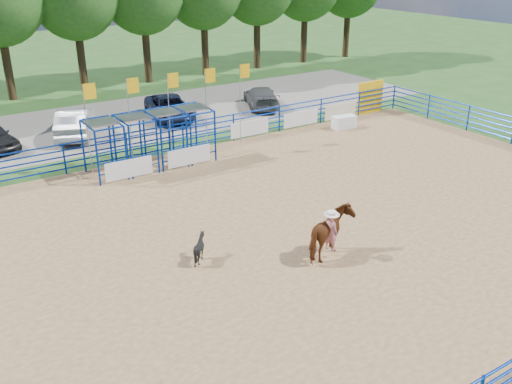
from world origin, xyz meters
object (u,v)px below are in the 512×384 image
announcer_table (344,122)px  horse_and_rider (331,232)px  calf (200,248)px  car_d (261,97)px  car_c (169,107)px  car_b (74,122)px

announcer_table → horse_and_rider: horse_and_rider is taller
calf → car_d: bearing=-44.8°
car_c → car_d: size_ratio=1.08×
calf → car_b: bearing=-7.7°
announcer_table → car_b: 15.10m
horse_and_rider → car_d: bearing=63.1°
car_c → announcer_table: bearing=-33.3°
calf → car_c: size_ratio=0.19×
horse_and_rider → car_b: size_ratio=0.49×
car_b → car_d: car_b is taller
announcer_table → car_c: 10.51m
announcer_table → calf: 16.51m
car_b → car_d: (11.99, -0.49, -0.12)m
car_c → car_d: bearing=3.7°
car_c → car_d: car_c is taller
car_b → car_d: size_ratio=1.05×
car_b → car_d: 12.00m
car_c → horse_and_rider: bearing=-87.3°
horse_and_rider → car_c: horse_and_rider is taller
calf → car_c: car_c is taller
announcer_table → calf: size_ratio=1.48×
announcer_table → car_b: bearing=152.1°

